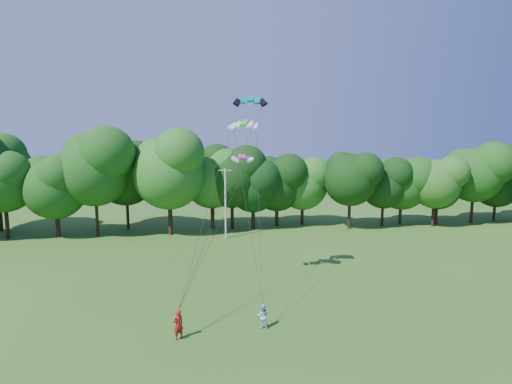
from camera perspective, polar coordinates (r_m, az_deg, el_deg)
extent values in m
cylinder|color=beige|center=(49.88, -4.38, -1.67)|extent=(0.22, 0.22, 8.81)
cube|color=beige|center=(49.37, -4.43, 3.12)|extent=(1.76, 0.31, 0.08)
imported|color=#9F1A14|center=(26.72, -11.06, -18.10)|extent=(0.84, 0.78, 1.92)
imported|color=#AFD8F3|center=(27.73, 1.00, -17.28)|extent=(0.93, 0.81, 1.63)
cube|color=#047B83|center=(32.70, -0.86, 13.20)|extent=(2.60, 1.25, 0.66)
cube|color=#22D01F|center=(32.09, -1.67, 9.85)|extent=(2.56, 1.81, 0.55)
cube|color=#CE3984|center=(32.98, -1.97, 5.07)|extent=(1.86, 1.05, 0.38)
cylinder|color=#302413|center=(64.03, -32.71, -2.58)|extent=(0.47, 0.47, 4.88)
cylinder|color=black|center=(55.72, -0.41, -3.27)|extent=(0.40, 0.40, 3.80)
ellipsoid|color=black|center=(54.99, -0.42, 1.87)|extent=(7.61, 7.61, 8.30)
cylinder|color=#311B13|center=(62.24, 23.97, -2.78)|extent=(0.43, 0.43, 3.80)
ellipsoid|color=#27551A|center=(61.58, 24.23, 1.82)|extent=(7.61, 7.61, 8.30)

